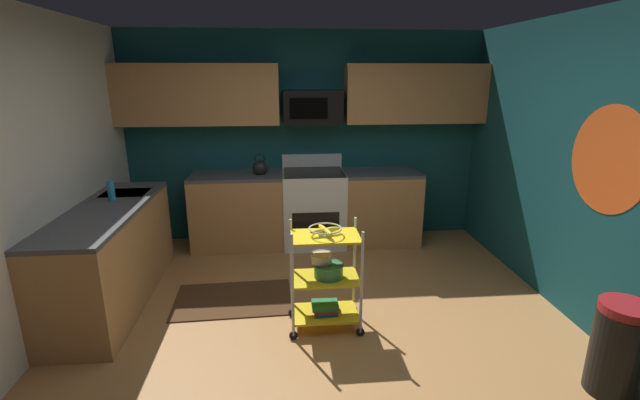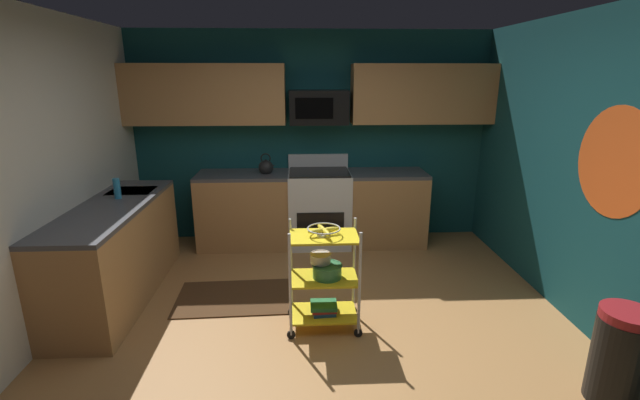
{
  "view_description": "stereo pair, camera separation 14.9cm",
  "coord_description": "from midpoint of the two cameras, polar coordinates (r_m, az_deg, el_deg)",
  "views": [
    {
      "loc": [
        -0.3,
        -3.1,
        2.09
      ],
      "look_at": [
        0.02,
        0.46,
        1.05
      ],
      "focal_mm": 24.47,
      "sensor_mm": 36.0,
      "label": 1
    },
    {
      "loc": [
        -0.15,
        -3.11,
        2.09
      ],
      "look_at": [
        0.02,
        0.46,
        1.05
      ],
      "focal_mm": 24.47,
      "sensor_mm": 36.0,
      "label": 2
    }
  ],
  "objects": [
    {
      "name": "mixing_bowl_small",
      "position": [
        3.65,
        1.26,
        -7.56
      ],
      "size": [
        0.18,
        0.18,
        0.08
      ],
      "color": "silver",
      "rests_on": "rolling_cart"
    },
    {
      "name": "floor_rug",
      "position": [
        4.38,
        -10.11,
        -12.44
      ],
      "size": [
        1.12,
        0.74,
        0.01
      ],
      "primitive_type": "cube",
      "rotation": [
        0.0,
        0.0,
        0.03
      ],
      "color": "#472D19",
      "rests_on": "ground"
    },
    {
      "name": "trash_can",
      "position": [
        3.6,
        35.6,
        -16.36
      ],
      "size": [
        0.34,
        0.42,
        0.66
      ],
      "color": "black",
      "rests_on": "ground"
    },
    {
      "name": "wall_flower_decal",
      "position": [
        3.98,
        34.99,
        4.05
      ],
      "size": [
        0.0,
        0.84,
        0.84
      ],
      "primitive_type": "cylinder",
      "rotation": [
        0.0,
        1.57,
        0.0
      ],
      "color": "#E5591E"
    },
    {
      "name": "dish_soap_bottle",
      "position": [
        4.61,
        -24.18,
        1.38
      ],
      "size": [
        0.06,
        0.06,
        0.2
      ],
      "primitive_type": "cylinder",
      "color": "#2D8CBF",
      "rests_on": "counter_run"
    },
    {
      "name": "upper_cabinets",
      "position": [
        5.35,
        -0.53,
        13.67
      ],
      "size": [
        4.4,
        0.33,
        0.7
      ],
      "color": "#B27F4C"
    },
    {
      "name": "rolling_cart",
      "position": [
        3.68,
        1.67,
        -10.15
      ],
      "size": [
        0.62,
        0.38,
        0.91
      ],
      "color": "silver",
      "rests_on": "ground"
    },
    {
      "name": "microwave",
      "position": [
        5.33,
        0.65,
        12.04
      ],
      "size": [
        0.7,
        0.39,
        0.4
      ],
      "color": "black"
    },
    {
      "name": "book_stack",
      "position": [
        3.82,
        1.64,
        -13.91
      ],
      "size": [
        0.23,
        0.2,
        0.09
      ],
      "color": "#1E4C8C",
      "rests_on": "rolling_cart"
    },
    {
      "name": "floor",
      "position": [
        3.76,
        1.25,
        -17.91
      ],
      "size": [
        4.4,
        4.8,
        0.04
      ],
      "primitive_type": "cube",
      "color": "#A87542",
      "rests_on": "ground"
    },
    {
      "name": "wall_right",
      "position": [
        4.03,
        34.87,
        2.01
      ],
      "size": [
        0.06,
        4.8,
        2.6
      ],
      "primitive_type": "cube",
      "color": "#14474C",
      "rests_on": "ground"
    },
    {
      "name": "fruit_bowl",
      "position": [
        3.52,
        1.73,
        -3.96
      ],
      "size": [
        0.27,
        0.27,
        0.07
      ],
      "color": "silver",
      "rests_on": "rolling_cart"
    },
    {
      "name": "oven_range",
      "position": [
        5.46,
        0.68,
        -0.94
      ],
      "size": [
        0.76,
        0.65,
        1.1
      ],
      "color": "white",
      "rests_on": "ground"
    },
    {
      "name": "wall_back",
      "position": [
        5.59,
        -0.39,
        8.12
      ],
      "size": [
        4.52,
        0.06,
        2.6
      ],
      "primitive_type": "cube",
      "color": "#14474C",
      "rests_on": "ground"
    },
    {
      "name": "wall_left",
      "position": [
        3.78,
        -34.7,
        1.25
      ],
      "size": [
        0.06,
        4.8,
        2.6
      ],
      "primitive_type": "cube",
      "color": "silver",
      "rests_on": "ground"
    },
    {
      "name": "counter_run",
      "position": [
        4.98,
        -9.14,
        -3.04
      ],
      "size": [
        3.6,
        2.57,
        0.92
      ],
      "color": "#B27F4C",
      "rests_on": "ground"
    },
    {
      "name": "mixing_bowl_large",
      "position": [
        3.66,
        2.13,
        -9.2
      ],
      "size": [
        0.25,
        0.25,
        0.11
      ],
      "color": "#387F4C",
      "rests_on": "rolling_cart"
    },
    {
      "name": "kettle",
      "position": [
        5.33,
        -6.28,
        4.29
      ],
      "size": [
        0.21,
        0.18,
        0.26
      ],
      "color": "black",
      "rests_on": "counter_run"
    }
  ]
}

